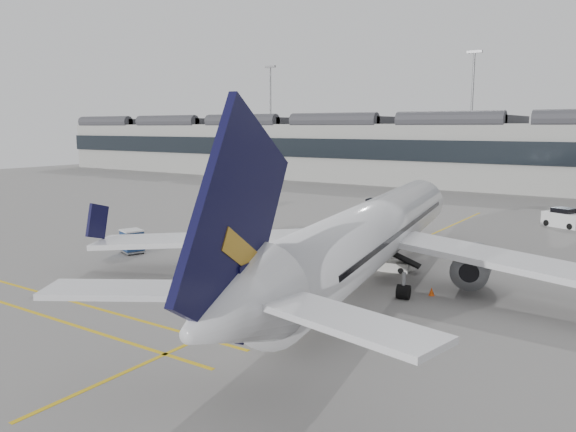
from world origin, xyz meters
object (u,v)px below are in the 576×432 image
Objects in this scene: belt_loader at (383,262)px; airliner_main at (370,235)px; ramp_agent_a at (296,257)px; pushback_tug at (231,245)px; baggage_cart_a at (204,250)px; ramp_agent_b at (247,254)px.

airliner_main is at bearing -87.83° from belt_loader.
ramp_agent_a is 7.81m from pushback_tug.
baggage_cart_a is 0.99× the size of pushback_tug.
baggage_cart_a is at bearing 147.37° from ramp_agent_a.
belt_loader is 2.49× the size of ramp_agent_a.
airliner_main is 24.51× the size of ramp_agent_b.
ramp_agent_b is 4.86m from pushback_tug.
belt_loader is at bearing -172.32° from ramp_agent_b.
baggage_cart_a reaches higher than ramp_agent_b.
baggage_cart_a is 4.27m from pushback_tug.
belt_loader is 13.28m from pushback_tug.
ramp_agent_a is (6.83, 2.66, -0.17)m from baggage_cart_a.
ramp_agent_a is at bearing -12.59° from pushback_tug.
ramp_agent_b is at bearing 145.68° from ramp_agent_a.
belt_loader is (-0.98, 4.50, -2.91)m from airliner_main.
baggage_cart_a reaches higher than pushback_tug.
baggage_cart_a is 3.41m from ramp_agent_b.
pushback_tug is at bearing 77.25° from baggage_cart_a.
baggage_cart_a is at bearing -163.76° from belt_loader.
airliner_main is 17.81× the size of pushback_tug.
belt_loader is 1.90× the size of baggage_cart_a.
pushback_tug is (-3.95, 2.82, -0.29)m from ramp_agent_b.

